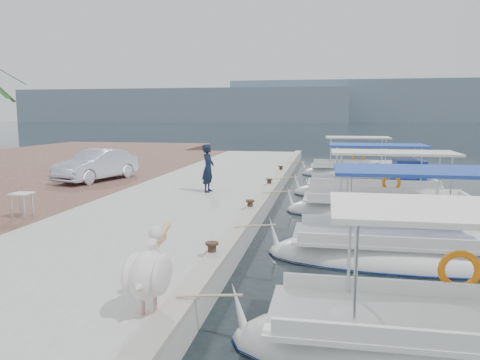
# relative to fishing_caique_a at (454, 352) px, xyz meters

# --- Properties ---
(ground) EXTENTS (400.00, 400.00, 0.00)m
(ground) POSITION_rel_fishing_caique_a_xyz_m (-3.85, 6.05, -0.12)
(ground) COLOR black
(ground) RESTS_ON ground
(concrete_quay) EXTENTS (6.00, 40.00, 0.50)m
(concrete_quay) POSITION_rel_fishing_caique_a_xyz_m (-6.85, 11.05, 0.13)
(concrete_quay) COLOR #A2A19C
(concrete_quay) RESTS_ON ground
(quay_curb) EXTENTS (0.44, 40.00, 0.12)m
(quay_curb) POSITION_rel_fishing_caique_a_xyz_m (-4.07, 11.05, 0.44)
(quay_curb) COLOR #9D988B
(quay_curb) RESTS_ON concrete_quay
(cobblestone_strip) EXTENTS (4.00, 40.00, 0.50)m
(cobblestone_strip) POSITION_rel_fishing_caique_a_xyz_m (-11.85, 11.05, 0.13)
(cobblestone_strip) COLOR brown
(cobblestone_strip) RESTS_ON ground
(distant_hills) EXTENTS (330.00, 60.00, 18.00)m
(distant_hills) POSITION_rel_fishing_caique_a_xyz_m (25.76, 207.54, 7.49)
(distant_hills) COLOR slate
(distant_hills) RESTS_ON ground
(fishing_caique_a) EXTENTS (6.52, 2.25, 2.83)m
(fishing_caique_a) POSITION_rel_fishing_caique_a_xyz_m (0.00, 0.00, 0.00)
(fishing_caique_a) COLOR white
(fishing_caique_a) RESTS_ON ground
(fishing_caique_b) EXTENTS (7.06, 2.46, 2.83)m
(fishing_caique_b) POSITION_rel_fishing_caique_a_xyz_m (0.27, 4.70, -0.00)
(fishing_caique_b) COLOR white
(fishing_caique_b) RESTS_ON ground
(fishing_caique_c) EXTENTS (6.96, 2.24, 2.83)m
(fishing_caique_c) POSITION_rel_fishing_caique_a_xyz_m (0.22, 10.01, -0.00)
(fishing_caique_c) COLOR white
(fishing_caique_c) RESTS_ON ground
(fishing_caique_d) EXTENTS (6.71, 2.30, 2.83)m
(fishing_caique_d) POSITION_rel_fishing_caique_a_xyz_m (0.20, 13.90, 0.07)
(fishing_caique_d) COLOR white
(fishing_caique_d) RESTS_ON ground
(fishing_caique_e) EXTENTS (5.94, 2.33, 2.83)m
(fishing_caique_e) POSITION_rel_fishing_caique_a_xyz_m (-0.29, 20.72, 0.00)
(fishing_caique_e) COLOR white
(fishing_caique_e) RESTS_ON ground
(mooring_bollards) EXTENTS (0.28, 20.28, 0.33)m
(mooring_bollards) POSITION_rel_fishing_caique_a_xyz_m (-4.20, 7.55, 0.57)
(mooring_bollards) COLOR black
(mooring_bollards) RESTS_ON concrete_quay
(pelican) EXTENTS (0.61, 1.62, 1.26)m
(pelican) POSITION_rel_fishing_caique_a_xyz_m (-4.45, -0.35, 1.02)
(pelican) COLOR tan
(pelican) RESTS_ON concrete_quay
(fisherman) EXTENTS (0.49, 0.71, 1.86)m
(fisherman) POSITION_rel_fishing_caique_a_xyz_m (-6.36, 10.71, 1.30)
(fisherman) COLOR black
(fisherman) RESTS_ON concrete_quay
(parked_car) EXTENTS (2.58, 4.51, 1.41)m
(parked_car) POSITION_rel_fishing_caique_a_xyz_m (-12.15, 12.88, 1.08)
(parked_car) COLOR silver
(parked_car) RESTS_ON cobblestone_strip
(folding_table) EXTENTS (0.55, 0.55, 0.73)m
(folding_table) POSITION_rel_fishing_caique_a_xyz_m (-10.58, 5.28, 0.90)
(folding_table) COLOR silver
(folding_table) RESTS_ON cobblestone_strip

